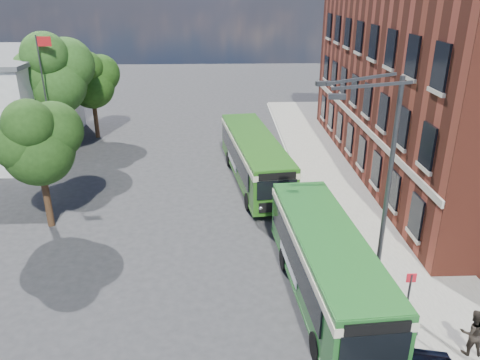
{
  "coord_description": "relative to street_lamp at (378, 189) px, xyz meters",
  "views": [
    {
      "loc": [
        -0.95,
        -17.76,
        11.83
      ],
      "look_at": [
        -0.05,
        5.32,
        2.2
      ],
      "focal_mm": 35.0,
      "sensor_mm": 36.0,
      "label": 1
    }
  ],
  "objects": [
    {
      "name": "pedestrian_b",
      "position": [
        2.55,
        -3.5,
        -3.78
      ],
      "size": [
        0.9,
        0.73,
        1.72
      ],
      "primitive_type": "imported",
      "rotation": [
        0.0,
        0.0,
        3.04
      ],
      "color": "black",
      "rests_on": "pavement"
    },
    {
      "name": "street_lamp",
      "position": [
        0.0,
        0.0,
        0.0
      ],
      "size": [
        2.96,
        2.38,
        9.0
      ],
      "color": "#36383B",
      "rests_on": "ground"
    },
    {
      "name": "pedestrian_a",
      "position": [
        0.22,
        -4.0,
        -3.89
      ],
      "size": [
        0.65,
        0.6,
        1.49
      ],
      "primitive_type": "imported",
      "rotation": [
        0.0,
        0.0,
        3.73
      ],
      "color": "black",
      "rests_on": "pavement"
    },
    {
      "name": "flagpole",
      "position": [
        -17.29,
        15.0,
        0.15
      ],
      "size": [
        0.95,
        0.1,
        9.0
      ],
      "color": "#36383B",
      "rests_on": "ground"
    },
    {
      "name": "ground",
      "position": [
        -4.84,
        2.0,
        -4.79
      ],
      "size": [
        120.0,
        120.0,
        0.0
      ],
      "primitive_type": "plane",
      "color": "#2B2B2E",
      "rests_on": "ground"
    },
    {
      "name": "tree_right",
      "position": [
        -16.25,
        22.42,
        0.06
      ],
      "size": [
        4.24,
        4.03,
        7.16
      ],
      "color": "#392615",
      "rests_on": "ground"
    },
    {
      "name": "bus_stop_sign",
      "position": [
        0.76,
        -2.2,
        -3.28
      ],
      "size": [
        0.35,
        0.08,
        2.52
      ],
      "color": "#36383B",
      "rests_on": "ground"
    },
    {
      "name": "bus_front",
      "position": [
        -1.77,
        -0.07,
        -2.96
      ],
      "size": [
        3.29,
        10.46,
        3.02
      ],
      "color": "#226326",
      "rests_on": "ground"
    },
    {
      "name": "brick_office",
      "position": [
        9.16,
        14.0,
        2.18
      ],
      "size": [
        12.1,
        26.0,
        14.2
      ],
      "color": "maroon",
      "rests_on": "ground"
    },
    {
      "name": "tree_left",
      "position": [
        -14.93,
        6.66,
        -0.07
      ],
      "size": [
        4.13,
        3.92,
        6.97
      ],
      "color": "#392615",
      "rests_on": "ground"
    },
    {
      "name": "tree_mid",
      "position": [
        -17.59,
        17.69,
        1.37
      ],
      "size": [
        5.37,
        5.11,
        9.07
      ],
      "color": "#392615",
      "rests_on": "ground"
    },
    {
      "name": "pavement",
      "position": [
        2.16,
        10.0,
        -4.72
      ],
      "size": [
        6.0,
        48.0,
        0.15
      ],
      "primitive_type": "cube",
      "color": "gray",
      "rests_on": "ground"
    },
    {
      "name": "bus_rear",
      "position": [
        -3.78,
        12.36,
        -2.96
      ],
      "size": [
        4.12,
        12.1,
        3.02
      ],
      "color": "#2A641B",
      "rests_on": "ground"
    },
    {
      "name": "kerb_line",
      "position": [
        -0.89,
        10.0,
        -4.79
      ],
      "size": [
        0.12,
        48.0,
        0.01
      ],
      "primitive_type": "cube",
      "color": "beige",
      "rests_on": "ground"
    }
  ]
}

